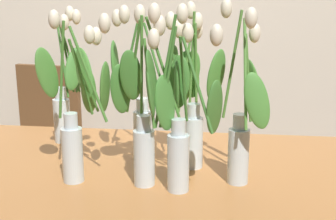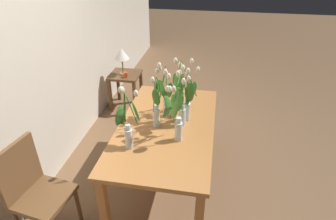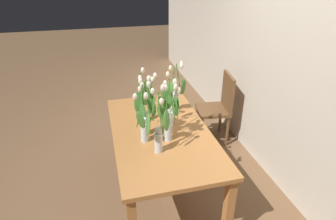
{
  "view_description": "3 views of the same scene",
  "coord_description": "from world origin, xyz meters",
  "px_view_note": "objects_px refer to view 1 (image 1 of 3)",
  "views": [
    {
      "loc": [
        0.26,
        -1.48,
        1.33
      ],
      "look_at": [
        0.09,
        -0.02,
        0.96
      ],
      "focal_mm": 48.4,
      "sensor_mm": 36.0,
      "label": 1
    },
    {
      "loc": [
        -2.22,
        -0.41,
        2.25
      ],
      "look_at": [
        0.05,
        -0.01,
        0.88
      ],
      "focal_mm": 30.36,
      "sensor_mm": 36.0,
      "label": 2
    },
    {
      "loc": [
        2.2,
        -0.49,
        2.13
      ],
      "look_at": [
        0.04,
        0.06,
        0.97
      ],
      "focal_mm": 29.84,
      "sensor_mm": 36.0,
      "label": 3
    }
  ],
  "objects_px": {
    "tulip_vase_2": "(143,110)",
    "tulip_vase_5": "(189,103)",
    "tulip_vase_0": "(240,120)",
    "tulip_vase_4": "(77,112)",
    "tulip_vase_6": "(146,115)",
    "dining_table": "(145,191)",
    "dining_chair": "(42,136)",
    "tulip_vase_3": "(177,119)",
    "tulip_vase_1": "(67,94)"
  },
  "relations": [
    {
      "from": "tulip_vase_3",
      "to": "tulip_vase_5",
      "type": "xyz_separation_m",
      "value": [
        0.02,
        0.23,
        -0.0
      ]
    },
    {
      "from": "tulip_vase_4",
      "to": "tulip_vase_5",
      "type": "distance_m",
      "value": 0.39
    },
    {
      "from": "tulip_vase_0",
      "to": "dining_table",
      "type": "bearing_deg",
      "value": 164.16
    },
    {
      "from": "tulip_vase_3",
      "to": "tulip_vase_6",
      "type": "distance_m",
      "value": 0.11
    },
    {
      "from": "tulip_vase_0",
      "to": "tulip_vase_5",
      "type": "xyz_separation_m",
      "value": [
        -0.17,
        0.15,
        0.02
      ]
    },
    {
      "from": "dining_table",
      "to": "dining_chair",
      "type": "height_order",
      "value": "dining_chair"
    },
    {
      "from": "dining_table",
      "to": "tulip_vase_3",
      "type": "bearing_deg",
      "value": -53.37
    },
    {
      "from": "tulip_vase_2",
      "to": "tulip_vase_3",
      "type": "xyz_separation_m",
      "value": [
        0.15,
        -0.26,
        0.04
      ]
    },
    {
      "from": "tulip_vase_1",
      "to": "tulip_vase_6",
      "type": "distance_m",
      "value": 0.55
    },
    {
      "from": "tulip_vase_0",
      "to": "tulip_vase_5",
      "type": "height_order",
      "value": "tulip_vase_0"
    },
    {
      "from": "dining_table",
      "to": "tulip_vase_5",
      "type": "bearing_deg",
      "value": 19.5
    },
    {
      "from": "tulip_vase_0",
      "to": "tulip_vase_4",
      "type": "xyz_separation_m",
      "value": [
        -0.52,
        -0.02,
        0.02
      ]
    },
    {
      "from": "tulip_vase_2",
      "to": "tulip_vase_3",
      "type": "relative_size",
      "value": 0.95
    },
    {
      "from": "dining_table",
      "to": "tulip_vase_1",
      "type": "height_order",
      "value": "tulip_vase_1"
    },
    {
      "from": "tulip_vase_2",
      "to": "tulip_vase_4",
      "type": "xyz_separation_m",
      "value": [
        -0.18,
        -0.2,
        0.04
      ]
    },
    {
      "from": "tulip_vase_5",
      "to": "tulip_vase_6",
      "type": "bearing_deg",
      "value": -124.24
    },
    {
      "from": "tulip_vase_1",
      "to": "tulip_vase_5",
      "type": "xyz_separation_m",
      "value": [
        0.52,
        -0.21,
        0.03
      ]
    },
    {
      "from": "tulip_vase_1",
      "to": "tulip_vase_4",
      "type": "bearing_deg",
      "value": -66.07
    },
    {
      "from": "dining_table",
      "to": "dining_chair",
      "type": "relative_size",
      "value": 1.72
    },
    {
      "from": "dining_table",
      "to": "dining_chair",
      "type": "bearing_deg",
      "value": 129.21
    },
    {
      "from": "tulip_vase_5",
      "to": "tulip_vase_0",
      "type": "bearing_deg",
      "value": -40.48
    },
    {
      "from": "tulip_vase_0",
      "to": "tulip_vase_6",
      "type": "relative_size",
      "value": 1.02
    },
    {
      "from": "tulip_vase_4",
      "to": "tulip_vase_6",
      "type": "xyz_separation_m",
      "value": [
        0.23,
        -0.01,
        -0.0
      ]
    },
    {
      "from": "tulip_vase_5",
      "to": "tulip_vase_6",
      "type": "relative_size",
      "value": 1.01
    },
    {
      "from": "tulip_vase_2",
      "to": "tulip_vase_5",
      "type": "distance_m",
      "value": 0.18
    },
    {
      "from": "tulip_vase_1",
      "to": "tulip_vase_3",
      "type": "bearing_deg",
      "value": -41.42
    },
    {
      "from": "dining_table",
      "to": "tulip_vase_4",
      "type": "bearing_deg",
      "value": -149.53
    },
    {
      "from": "tulip_vase_3",
      "to": "tulip_vase_5",
      "type": "relative_size",
      "value": 1.0
    },
    {
      "from": "tulip_vase_2",
      "to": "tulip_vase_5",
      "type": "relative_size",
      "value": 0.95
    },
    {
      "from": "tulip_vase_3",
      "to": "tulip_vase_0",
      "type": "bearing_deg",
      "value": 23.91
    },
    {
      "from": "tulip_vase_2",
      "to": "tulip_vase_6",
      "type": "relative_size",
      "value": 0.96
    },
    {
      "from": "tulip_vase_0",
      "to": "tulip_vase_4",
      "type": "relative_size",
      "value": 1.06
    },
    {
      "from": "dining_table",
      "to": "tulip_vase_6",
      "type": "height_order",
      "value": "tulip_vase_6"
    },
    {
      "from": "dining_chair",
      "to": "tulip_vase_4",
      "type": "bearing_deg",
      "value": -61.47
    },
    {
      "from": "tulip_vase_2",
      "to": "dining_table",
      "type": "bearing_deg",
      "value": -77.0
    },
    {
      "from": "tulip_vase_1",
      "to": "tulip_vase_3",
      "type": "distance_m",
      "value": 0.66
    },
    {
      "from": "tulip_vase_3",
      "to": "tulip_vase_6",
      "type": "bearing_deg",
      "value": 154.09
    },
    {
      "from": "dining_table",
      "to": "tulip_vase_0",
      "type": "bearing_deg",
      "value": -15.84
    },
    {
      "from": "dining_chair",
      "to": "tulip_vase_0",
      "type": "bearing_deg",
      "value": -43.53
    },
    {
      "from": "dining_table",
      "to": "tulip_vase_5",
      "type": "xyz_separation_m",
      "value": [
        0.15,
        0.05,
        0.32
      ]
    },
    {
      "from": "tulip_vase_4",
      "to": "dining_chair",
      "type": "bearing_deg",
      "value": 118.53
    },
    {
      "from": "tulip_vase_5",
      "to": "dining_table",
      "type": "bearing_deg",
      "value": -160.5
    },
    {
      "from": "tulip_vase_2",
      "to": "tulip_vase_5",
      "type": "height_order",
      "value": "tulip_vase_5"
    },
    {
      "from": "tulip_vase_4",
      "to": "tulip_vase_2",
      "type": "bearing_deg",
      "value": 48.09
    },
    {
      "from": "tulip_vase_4",
      "to": "dining_chair",
      "type": "distance_m",
      "value": 1.3
    },
    {
      "from": "dining_table",
      "to": "tulip_vase_0",
      "type": "relative_size",
      "value": 2.75
    },
    {
      "from": "dining_chair",
      "to": "tulip_vase_5",
      "type": "bearing_deg",
      "value": -44.06
    },
    {
      "from": "tulip_vase_6",
      "to": "tulip_vase_5",
      "type": "bearing_deg",
      "value": 55.76
    },
    {
      "from": "tulip_vase_0",
      "to": "dining_chair",
      "type": "xyz_separation_m",
      "value": [
        -1.1,
        1.05,
        -0.43
      ]
    },
    {
      "from": "dining_table",
      "to": "tulip_vase_1",
      "type": "distance_m",
      "value": 0.53
    }
  ]
}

